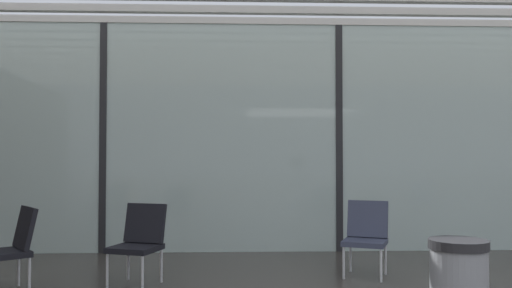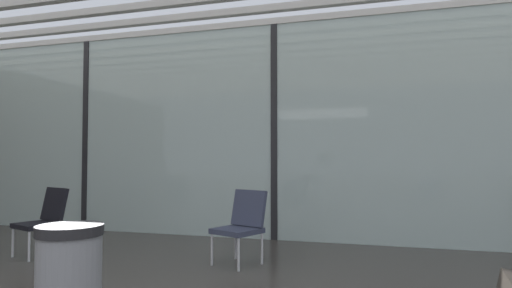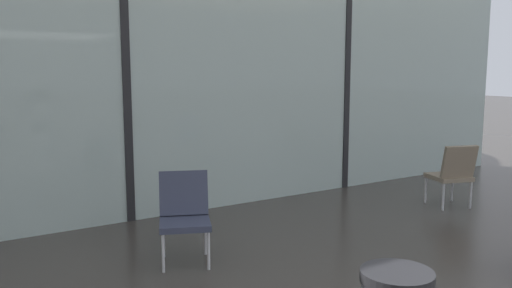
{
  "view_description": "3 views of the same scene",
  "coord_description": "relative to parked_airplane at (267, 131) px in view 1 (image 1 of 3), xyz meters",
  "views": [
    {
      "loc": [
        -1.56,
        -2.6,
        1.39
      ],
      "look_at": [
        -1.33,
        3.16,
        1.54
      ],
      "focal_mm": 36.71,
      "sensor_mm": 36.0,
      "label": 1
    },
    {
      "loc": [
        1.63,
        -1.37,
        1.23
      ],
      "look_at": [
        -0.21,
        4.87,
        1.48
      ],
      "focal_mm": 30.15,
      "sensor_mm": 36.0,
      "label": 2
    },
    {
      "loc": [
        -2.12,
        -1.07,
        1.89
      ],
      "look_at": [
        1.8,
        5.11,
        0.83
      ],
      "focal_mm": 37.38,
      "sensor_mm": 36.0,
      "label": 3
    }
  ],
  "objects": [
    {
      "name": "window_mullion_0",
      "position": [
        -2.69,
        -4.3,
        -0.32
      ],
      "size": [
        0.1,
        0.12,
        3.39
      ],
      "primitive_type": "cube",
      "color": "black",
      "rests_on": "ground"
    },
    {
      "name": "parked_airplane",
      "position": [
        0.0,
        0.0,
        0.0
      ],
      "size": [
        14.12,
        4.03,
        4.03
      ],
      "color": "#B2BCD6",
      "rests_on": "ground"
    },
    {
      "name": "lounge_chair_2",
      "position": [
        -3.07,
        -6.53,
        -1.52
      ],
      "size": [
        0.71,
        0.7,
        0.87
      ],
      "rotation": [
        0.0,
        0.0,
        5.34
      ],
      "color": "black",
      "rests_on": "ground"
    },
    {
      "name": "lounge_chair_3",
      "position": [
        -1.8,
        -6.23,
        -1.52
      ],
      "size": [
        0.63,
        0.66,
        0.87
      ],
      "rotation": [
        0.0,
        0.0,
        5.94
      ],
      "color": "black",
      "rests_on": "ground"
    },
    {
      "name": "glass_curtain_wall",
      "position": [
        0.81,
        -4.3,
        -0.32
      ],
      "size": [
        14.0,
        0.08,
        3.39
      ],
      "primitive_type": "cube",
      "color": "#A3B7B2",
      "rests_on": "ground"
    },
    {
      "name": "lounge_chair_6",
      "position": [
        0.81,
        -5.92,
        -1.52
      ],
      "size": [
        0.65,
        0.67,
        0.87
      ],
      "rotation": [
        0.0,
        0.0,
        5.88
      ],
      "color": "#33384C",
      "rests_on": "ground"
    },
    {
      "name": "window_mullion_1",
      "position": [
        0.81,
        -4.3,
        -0.32
      ],
      "size": [
        0.1,
        0.12,
        3.39
      ],
      "primitive_type": "cube",
      "color": "black",
      "rests_on": "ground"
    }
  ]
}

